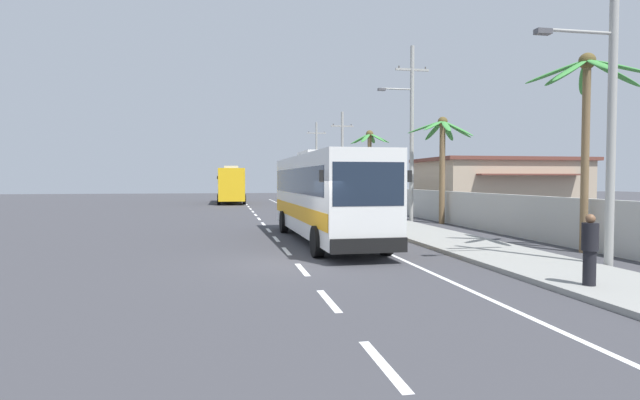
{
  "coord_description": "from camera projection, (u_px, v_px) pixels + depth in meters",
  "views": [
    {
      "loc": [
        -2.12,
        -15.38,
        2.55
      ],
      "look_at": [
        1.71,
        5.18,
        1.7
      ],
      "focal_mm": 28.64,
      "sensor_mm": 36.0,
      "label": 1
    }
  ],
  "objects": [
    {
      "name": "utility_pole_far",
      "position": [
        342.0,
        158.0,
        46.18
      ],
      "size": [
        2.07,
        0.24,
        8.65
      ],
      "color": "#9E9E99",
      "rests_on": "ground"
    },
    {
      "name": "utility_pole_nearest",
      "position": [
        609.0,
        101.0,
        14.26
      ],
      "size": [
        3.41,
        0.24,
        8.86
      ],
      "color": "#9E9E99",
      "rests_on": "ground"
    },
    {
      "name": "palm_nearest",
      "position": [
        586.0,
        101.0,
        17.5
      ],
      "size": [
        3.74,
        3.97,
        6.87
      ],
      "color": "brown",
      "rests_on": "ground"
    },
    {
      "name": "lane_markings",
      "position": [
        298.0,
        222.0,
        30.25
      ],
      "size": [
        3.54,
        71.0,
        0.01
      ],
      "color": "white",
      "rests_on": "ground"
    },
    {
      "name": "boundary_wall",
      "position": [
        436.0,
        206.0,
        31.25
      ],
      "size": [
        0.24,
        60.0,
        1.86
      ],
      "primitive_type": "cube",
      "color": "#B2B2AD",
      "rests_on": "ground"
    },
    {
      "name": "coach_bus_far_lane",
      "position": [
        231.0,
        184.0,
        54.56
      ],
      "size": [
        3.07,
        10.79,
        3.93
      ],
      "color": "gold",
      "rests_on": "ground"
    },
    {
      "name": "ground_plane",
      "position": [
        296.0,
        263.0,
        15.6
      ],
      "size": [
        160.0,
        160.0,
        0.0
      ],
      "primitive_type": "plane",
      "color": "#3A3A3F"
    },
    {
      "name": "pedestrian_midwalk",
      "position": [
        590.0,
        248.0,
        11.54
      ],
      "size": [
        0.36,
        0.36,
        1.63
      ],
      "rotation": [
        0.0,
        0.0,
        3.92
      ],
      "color": "black",
      "rests_on": "sidewalk_kerb"
    },
    {
      "name": "motorcycle_beside_bus",
      "position": [
        325.0,
        210.0,
        30.79
      ],
      "size": [
        0.56,
        1.96,
        1.64
      ],
      "color": "black",
      "rests_on": "ground"
    },
    {
      "name": "palm_fourth",
      "position": [
        348.0,
        167.0,
        53.97
      ],
      "size": [
        3.69,
        3.74,
        5.58
      ],
      "color": "brown",
      "rests_on": "ground"
    },
    {
      "name": "utility_pole_distant",
      "position": [
        316.0,
        160.0,
        62.24
      ],
      "size": [
        2.38,
        0.24,
        9.49
      ],
      "color": "#9E9E99",
      "rests_on": "ground"
    },
    {
      "name": "roadside_building",
      "position": [
        499.0,
        186.0,
        36.84
      ],
      "size": [
        11.03,
        7.89,
        4.06
      ],
      "color": "tan",
      "rests_on": "ground"
    },
    {
      "name": "palm_third",
      "position": [
        443.0,
        147.0,
        29.12
      ],
      "size": [
        3.79,
        3.83,
        6.12
      ],
      "color": "brown",
      "rests_on": "ground"
    },
    {
      "name": "utility_pole_mid",
      "position": [
        411.0,
        129.0,
        30.25
      ],
      "size": [
        3.12,
        0.24,
        10.42
      ],
      "color": "#9E9E99",
      "rests_on": "ground"
    },
    {
      "name": "coach_bus_foreground",
      "position": [
        324.0,
        193.0,
        20.98
      ],
      "size": [
        3.03,
        12.29,
        3.78
      ],
      "color": "silver",
      "rests_on": "ground"
    },
    {
      "name": "pedestrian_near_kerb",
      "position": [
        354.0,
        203.0,
        32.53
      ],
      "size": [
        0.36,
        0.36,
        1.66
      ],
      "rotation": [
        0.0,
        0.0,
        0.87
      ],
      "color": "gold",
      "rests_on": "sidewalk_kerb"
    },
    {
      "name": "sidewalk_kerb",
      "position": [
        399.0,
        227.0,
        26.66
      ],
      "size": [
        3.2,
        90.0,
        0.14
      ],
      "primitive_type": "cube",
      "color": "gray",
      "rests_on": "ground"
    },
    {
      "name": "palm_second",
      "position": [
        369.0,
        155.0,
        37.93
      ],
      "size": [
        3.0,
        2.77,
        6.19
      ],
      "color": "brown",
      "rests_on": "ground"
    }
  ]
}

